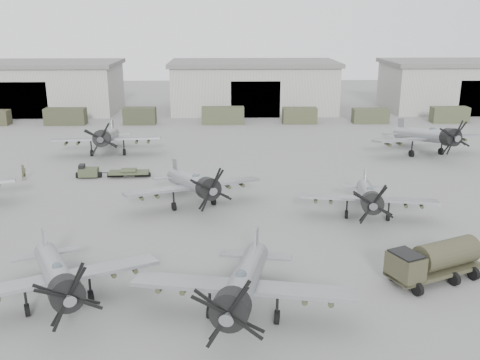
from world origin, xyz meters
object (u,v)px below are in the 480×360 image
at_px(aircraft_far_1, 429,136).
at_px(fuel_tanker, 435,259).
at_px(aircraft_mid_2, 369,196).
at_px(aircraft_far_0, 107,137).
at_px(aircraft_near_1, 243,284).
at_px(tug_trailer, 104,172).
at_px(aircraft_near_0, 57,276).
at_px(ground_crew, 24,172).
at_px(aircraft_mid_1, 194,184).

distance_m(aircraft_far_1, fuel_tanker, 33.37).
bearing_deg(aircraft_mid_2, aircraft_far_0, 150.17).
xyz_separation_m(aircraft_near_1, tug_trailer, (-13.51, 27.94, -1.71)).
height_order(aircraft_near_0, aircraft_far_1, aircraft_far_1).
height_order(aircraft_mid_2, aircraft_far_0, aircraft_far_0).
xyz_separation_m(tug_trailer, ground_crew, (-7.98, -0.72, 0.26)).
relative_size(aircraft_mid_2, tug_trailer, 1.55).
distance_m(aircraft_mid_1, aircraft_far_0, 21.89).
bearing_deg(fuel_tanker, aircraft_far_0, 105.81).
bearing_deg(aircraft_near_0, aircraft_mid_1, 43.12).
bearing_deg(aircraft_near_1, tug_trailer, 126.60).
bearing_deg(aircraft_mid_2, aircraft_near_1, -114.90).
xyz_separation_m(aircraft_far_0, aircraft_far_1, (38.37, -1.16, 0.13)).
height_order(aircraft_near_0, aircraft_near_1, aircraft_near_1).
distance_m(aircraft_near_0, aircraft_far_1, 48.12).
xyz_separation_m(aircraft_far_0, fuel_tanker, (27.21, -32.60, -0.87)).
bearing_deg(aircraft_far_0, tug_trailer, -85.12).
height_order(aircraft_near_0, tug_trailer, aircraft_near_0).
xyz_separation_m(aircraft_mid_2, aircraft_far_1, (12.62, 20.80, 0.42)).
xyz_separation_m(aircraft_far_1, fuel_tanker, (-11.17, -31.43, -1.00)).
height_order(aircraft_far_1, fuel_tanker, aircraft_far_1).
distance_m(aircraft_near_0, fuel_tanker, 22.77).
relative_size(aircraft_near_0, aircraft_near_1, 0.91).
distance_m(fuel_tanker, tug_trailer, 34.86).
distance_m(aircraft_mid_1, aircraft_mid_2, 14.73).
bearing_deg(aircraft_near_0, ground_crew, 88.53).
bearing_deg(ground_crew, tug_trailer, -62.27).
xyz_separation_m(aircraft_mid_2, ground_crew, (-32.25, 12.16, -1.22)).
bearing_deg(aircraft_mid_2, tug_trailer, 162.67).
relative_size(aircraft_near_0, tug_trailer, 1.57).
bearing_deg(aircraft_near_0, aircraft_far_1, 20.56).
xyz_separation_m(aircraft_near_0, aircraft_mid_1, (6.76, 16.77, 0.08)).
bearing_deg(ground_crew, aircraft_far_0, -10.98).
bearing_deg(aircraft_mid_2, aircraft_near_0, -136.79).
xyz_separation_m(aircraft_mid_2, fuel_tanker, (1.46, -10.63, -0.58)).
height_order(aircraft_mid_2, fuel_tanker, aircraft_mid_2).
bearing_deg(aircraft_mid_1, aircraft_far_0, 99.33).
bearing_deg(aircraft_far_1, aircraft_mid_1, -160.58).
bearing_deg(tug_trailer, aircraft_mid_2, -29.83).
height_order(aircraft_near_1, aircraft_mid_1, aircraft_near_1).
relative_size(aircraft_mid_1, ground_crew, 7.40).
xyz_separation_m(aircraft_far_1, ground_crew, (-44.87, -8.64, -1.64)).
relative_size(aircraft_near_1, aircraft_mid_2, 1.11).
bearing_deg(aircraft_far_1, aircraft_far_0, 164.68).
bearing_deg(aircraft_mid_2, aircraft_far_1, 69.38).
distance_m(aircraft_mid_1, fuel_tanker, 21.07).
xyz_separation_m(aircraft_near_0, aircraft_far_1, (33.75, 34.30, 0.34)).
xyz_separation_m(aircraft_mid_1, aircraft_far_1, (26.98, 17.54, 0.25)).
height_order(aircraft_far_0, fuel_tanker, aircraft_far_0).
distance_m(aircraft_near_0, aircraft_far_0, 35.76).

